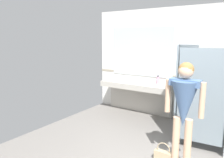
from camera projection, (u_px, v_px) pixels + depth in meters
wall_back at (213, 66)px, 4.99m from camera, size 6.13×0.12×2.73m
wall_back_tile_band at (211, 80)px, 4.99m from camera, size 6.13×0.01×0.06m
vanity_counter at (137, 90)px, 5.85m from camera, size 1.84×0.59×0.96m
mirror_panel at (141, 52)px, 5.85m from camera, size 1.74×0.02×1.28m
person_standing at (184, 103)px, 3.23m from camera, size 0.58×0.40×1.64m
handbag at (163, 156)px, 3.56m from camera, size 0.29×0.10×0.33m
soap_dispenser at (158, 80)px, 5.57m from camera, size 0.07×0.07×0.22m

